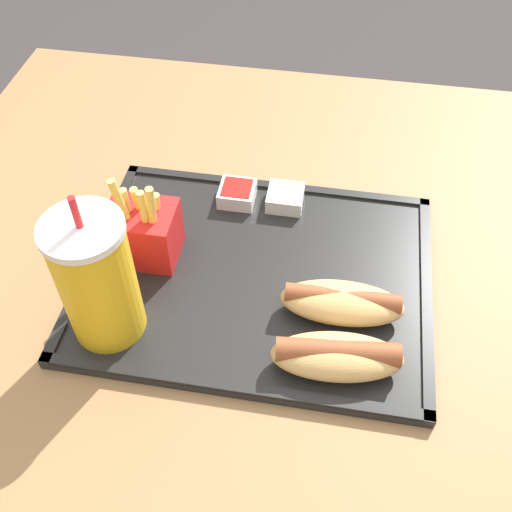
% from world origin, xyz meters
% --- Properties ---
extents(ground_plane, '(8.00, 8.00, 0.00)m').
position_xyz_m(ground_plane, '(0.00, 0.00, 0.00)').
color(ground_plane, '#383333').
extents(dining_table, '(1.00, 0.90, 0.73)m').
position_xyz_m(dining_table, '(0.00, 0.00, 0.37)').
color(dining_table, olive).
rests_on(dining_table, ground_plane).
extents(food_tray, '(0.40, 0.31, 0.01)m').
position_xyz_m(food_tray, '(0.03, -0.00, 0.74)').
color(food_tray, black).
rests_on(food_tray, dining_table).
extents(soda_cup, '(0.08, 0.08, 0.19)m').
position_xyz_m(soda_cup, '(0.18, 0.10, 0.82)').
color(soda_cup, gold).
rests_on(soda_cup, food_tray).
extents(hot_dog_far, '(0.14, 0.07, 0.04)m').
position_xyz_m(hot_dog_far, '(-0.07, 0.11, 0.76)').
color(hot_dog_far, tan).
rests_on(hot_dog_far, food_tray).
extents(hot_dog_near, '(0.14, 0.06, 0.04)m').
position_xyz_m(hot_dog_near, '(-0.07, 0.04, 0.76)').
color(hot_dog_near, tan).
rests_on(hot_dog_near, food_tray).
extents(fries_carton, '(0.08, 0.06, 0.12)m').
position_xyz_m(fries_carton, '(0.17, -0.01, 0.78)').
color(fries_carton, red).
rests_on(fries_carton, food_tray).
extents(sauce_cup_mayo, '(0.05, 0.05, 0.02)m').
position_xyz_m(sauce_cup_mayo, '(0.02, -0.12, 0.75)').
color(sauce_cup_mayo, silver).
rests_on(sauce_cup_mayo, food_tray).
extents(sauce_cup_ketchup, '(0.05, 0.05, 0.02)m').
position_xyz_m(sauce_cup_ketchup, '(0.08, -0.12, 0.75)').
color(sauce_cup_ketchup, silver).
rests_on(sauce_cup_ketchup, food_tray).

